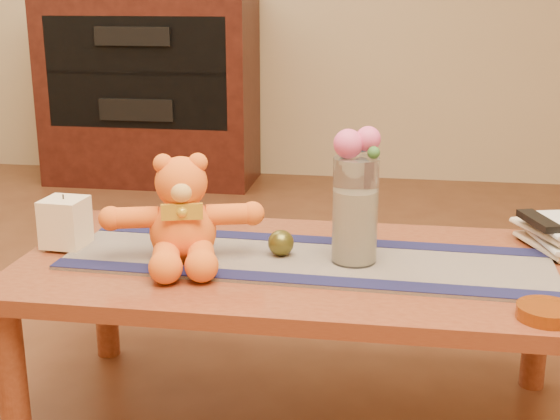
% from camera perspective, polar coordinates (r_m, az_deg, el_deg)
% --- Properties ---
extents(floor, '(5.50, 5.50, 0.00)m').
position_cam_1_polar(floor, '(2.10, 1.40, -15.46)').
color(floor, '#512917').
rests_on(floor, ground).
extents(coffee_table_top, '(1.40, 0.70, 0.04)m').
position_cam_1_polar(coffee_table_top, '(1.91, 1.49, -4.40)').
color(coffee_table_top, maroon).
rests_on(coffee_table_top, floor).
extents(table_leg_fl, '(0.07, 0.07, 0.41)m').
position_cam_1_polar(table_leg_fl, '(1.94, -19.40, -12.37)').
color(table_leg_fl, maroon).
rests_on(table_leg_fl, floor).
extents(table_leg_bl, '(0.07, 0.07, 0.41)m').
position_cam_1_polar(table_leg_bl, '(2.41, -12.98, -6.06)').
color(table_leg_bl, maroon).
rests_on(table_leg_bl, floor).
extents(table_leg_br, '(0.07, 0.07, 0.41)m').
position_cam_1_polar(table_leg_br, '(2.28, 18.74, -7.80)').
color(table_leg_br, maroon).
rests_on(table_leg_br, floor).
extents(persian_runner, '(1.21, 0.39, 0.01)m').
position_cam_1_polar(persian_runner, '(1.90, 1.98, -3.75)').
color(persian_runner, '#1C1740').
rests_on(persian_runner, coffee_table_top).
extents(runner_border_near, '(1.20, 0.10, 0.00)m').
position_cam_1_polar(runner_border_near, '(1.76, 1.26, -5.18)').
color(runner_border_near, '#14153C').
rests_on(runner_border_near, persian_runner).
extents(runner_border_far, '(1.20, 0.10, 0.00)m').
position_cam_1_polar(runner_border_far, '(2.03, 2.61, -2.24)').
color(runner_border_far, '#14153C').
rests_on(runner_border_far, persian_runner).
extents(teddy_bear, '(0.44, 0.40, 0.25)m').
position_cam_1_polar(teddy_bear, '(1.87, -7.34, -0.00)').
color(teddy_bear, orange).
rests_on(teddy_bear, persian_runner).
extents(pillar_candle, '(0.11, 0.11, 0.13)m').
position_cam_1_polar(pillar_candle, '(2.05, -15.80, -0.88)').
color(pillar_candle, beige).
rests_on(pillar_candle, persian_runner).
extents(candle_wick, '(0.00, 0.00, 0.01)m').
position_cam_1_polar(candle_wick, '(2.03, -15.95, 0.97)').
color(candle_wick, black).
rests_on(candle_wick, pillar_candle).
extents(glass_vase, '(0.11, 0.11, 0.26)m').
position_cam_1_polar(glass_vase, '(1.84, 5.65, -0.04)').
color(glass_vase, silver).
rests_on(glass_vase, persian_runner).
extents(potpourri_fill, '(0.09, 0.09, 0.18)m').
position_cam_1_polar(potpourri_fill, '(1.85, 5.62, -1.19)').
color(potpourri_fill, beige).
rests_on(potpourri_fill, glass_vase).
extents(rose_left, '(0.07, 0.07, 0.07)m').
position_cam_1_polar(rose_left, '(1.79, 5.14, 4.97)').
color(rose_left, '#DD4E87').
rests_on(rose_left, glass_vase).
extents(rose_right, '(0.06, 0.06, 0.06)m').
position_cam_1_polar(rose_right, '(1.80, 6.61, 5.32)').
color(rose_right, '#DD4E87').
rests_on(rose_right, glass_vase).
extents(blue_flower_back, '(0.04, 0.04, 0.04)m').
position_cam_1_polar(blue_flower_back, '(1.84, 6.17, 4.99)').
color(blue_flower_back, '#516EAF').
rests_on(blue_flower_back, glass_vase).
extents(blue_flower_side, '(0.04, 0.04, 0.04)m').
position_cam_1_polar(blue_flower_side, '(1.83, 4.88, 4.70)').
color(blue_flower_side, '#516EAF').
rests_on(blue_flower_side, glass_vase).
extents(leaf_sprig, '(0.03, 0.03, 0.03)m').
position_cam_1_polar(leaf_sprig, '(1.78, 7.03, 4.30)').
color(leaf_sprig, '#33662D').
rests_on(leaf_sprig, glass_vase).
extents(bronze_ball, '(0.07, 0.07, 0.07)m').
position_cam_1_polar(bronze_ball, '(1.90, 0.07, -2.48)').
color(bronze_ball, '#4B4719').
rests_on(bronze_ball, persian_runner).
extents(book_bottom, '(0.23, 0.27, 0.02)m').
position_cam_1_polar(book_bottom, '(2.07, 18.49, -2.67)').
color(book_bottom, beige).
rests_on(book_bottom, coffee_table_top).
extents(book_lower, '(0.21, 0.25, 0.02)m').
position_cam_1_polar(book_lower, '(2.06, 18.71, -2.19)').
color(book_lower, beige).
rests_on(book_lower, book_bottom).
extents(book_upper, '(0.24, 0.27, 0.02)m').
position_cam_1_polar(book_upper, '(2.06, 18.40, -1.65)').
color(book_upper, beige).
rests_on(book_upper, book_lower).
extents(book_top, '(0.22, 0.26, 0.02)m').
position_cam_1_polar(book_top, '(2.05, 18.75, -1.17)').
color(book_top, beige).
rests_on(book_top, book_upper).
extents(tv_remote, '(0.09, 0.17, 0.02)m').
position_cam_1_polar(tv_remote, '(2.04, 18.80, -0.78)').
color(tv_remote, black).
rests_on(tv_remote, book_top).
extents(amber_dish, '(0.13, 0.13, 0.03)m').
position_cam_1_polar(amber_dish, '(1.67, 19.34, -7.25)').
color(amber_dish, '#BF5914').
rests_on(amber_dish, coffee_table_top).
extents(media_cabinet, '(1.20, 0.50, 1.10)m').
position_cam_1_polar(media_cabinet, '(4.52, -9.70, 9.00)').
color(media_cabinet, black).
rests_on(media_cabinet, floor).
extents(cabinet_cavity, '(1.02, 0.03, 0.61)m').
position_cam_1_polar(cabinet_cavity, '(4.28, -10.77, 10.05)').
color(cabinet_cavity, black).
rests_on(cabinet_cavity, media_cabinet).
extents(cabinet_shelf, '(1.02, 0.20, 0.02)m').
position_cam_1_polar(cabinet_shelf, '(4.36, -10.39, 10.18)').
color(cabinet_shelf, black).
rests_on(cabinet_shelf, media_cabinet).
extents(stereo_upper, '(0.42, 0.28, 0.10)m').
position_cam_1_polar(stereo_upper, '(4.37, -10.44, 12.79)').
color(stereo_upper, black).
rests_on(stereo_upper, media_cabinet).
extents(stereo_lower, '(0.42, 0.28, 0.12)m').
position_cam_1_polar(stereo_lower, '(4.41, -10.18, 7.65)').
color(stereo_lower, black).
rests_on(stereo_lower, media_cabinet).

